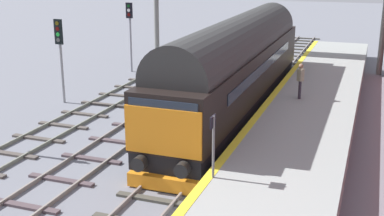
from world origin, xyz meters
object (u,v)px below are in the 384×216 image
(diesel_locomotive, at_px, (236,64))
(waiting_passenger, at_px, (300,78))
(signal_post_mid, at_px, (60,49))
(platform_number_sign, at_px, (213,137))
(signal_post_far, at_px, (130,28))

(diesel_locomotive, xyz_separation_m, waiting_passenger, (3.00, 0.32, -0.49))
(signal_post_mid, height_order, platform_number_sign, signal_post_mid)
(diesel_locomotive, distance_m, signal_post_far, 11.25)
(signal_post_far, height_order, waiting_passenger, signal_post_far)
(diesel_locomotive, distance_m, platform_number_sign, 9.69)
(signal_post_far, xyz_separation_m, platform_number_sign, (10.86, -16.26, -0.61))
(diesel_locomotive, xyz_separation_m, signal_post_far, (-8.99, 6.76, 0.43))
(signal_post_mid, bearing_deg, diesel_locomotive, 7.27)
(signal_post_mid, xyz_separation_m, platform_number_sign, (10.86, -8.36, -0.56))
(diesel_locomotive, bearing_deg, signal_post_mid, -172.73)
(signal_post_mid, distance_m, platform_number_sign, 13.72)
(platform_number_sign, bearing_deg, waiting_passenger, 83.51)
(signal_post_far, relative_size, waiting_passenger, 2.76)
(signal_post_mid, distance_m, waiting_passenger, 12.10)
(signal_post_far, relative_size, platform_number_sign, 2.33)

